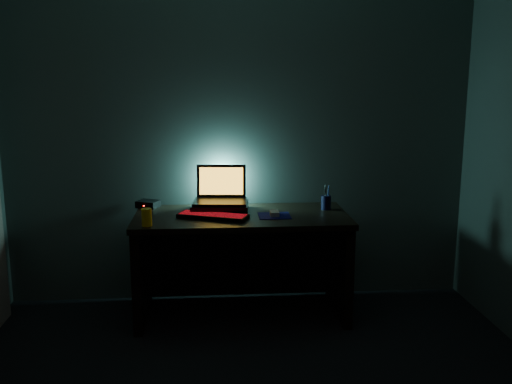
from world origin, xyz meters
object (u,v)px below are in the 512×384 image
juice_glass (147,217)px  pen_cup (326,203)px  mouse (274,213)px  laptop (221,193)px  router (148,204)px  keyboard (213,216)px

juice_glass → pen_cup: bearing=16.6°
juice_glass → mouse: bearing=13.3°
laptop → pen_cup: (0.77, -0.05, -0.07)m
pen_cup → router: (-1.30, 0.17, -0.03)m
laptop → pen_cup: bearing=0.8°
laptop → router: size_ratio=2.14×
pen_cup → router: pen_cup is taller
keyboard → mouse: size_ratio=5.13×
keyboard → router: 0.60m
mouse → juice_glass: bearing=-166.8°
mouse → juice_glass: 0.88m
keyboard → mouse: mouse is taller
laptop → mouse: size_ratio=4.07×
keyboard → router: size_ratio=2.70×
keyboard → juice_glass: (-0.43, -0.18, 0.04)m
laptop → mouse: bearing=-26.8°
keyboard → pen_cup: 0.85m
router → mouse: bearing=3.4°
juice_glass → router: bearing=95.3°
laptop → juice_glass: (-0.49, -0.43, -0.06)m
pen_cup → router: 1.31m
router → keyboard: bearing=-13.4°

